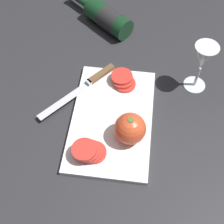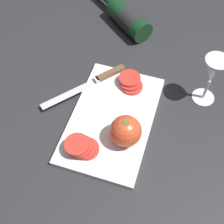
{
  "view_description": "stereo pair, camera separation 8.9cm",
  "coord_description": "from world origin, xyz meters",
  "px_view_note": "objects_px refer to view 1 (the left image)",
  "views": [
    {
      "loc": [
        0.55,
        0.04,
        0.79
      ],
      "look_at": [
        0.06,
        -0.02,
        0.05
      ],
      "focal_mm": 50.0,
      "sensor_mm": 36.0,
      "label": 1
    },
    {
      "loc": [
        0.53,
        0.12,
        0.79
      ],
      "look_at": [
        0.06,
        -0.02,
        0.05
      ],
      "focal_mm": 50.0,
      "sensor_mm": 36.0,
      "label": 2
    }
  ],
  "objects_px": {
    "wine_glass": "(203,60)",
    "tomato_slice_stack_far": "(89,151)",
    "whole_tomato": "(130,129)",
    "tomato_slice_stack_near": "(123,80)",
    "knife": "(92,80)",
    "wine_bottle": "(106,17)"
  },
  "relations": [
    {
      "from": "wine_bottle",
      "to": "knife",
      "type": "bearing_deg",
      "value": -0.96
    },
    {
      "from": "wine_glass",
      "to": "whole_tomato",
      "type": "distance_m",
      "value": 0.3
    },
    {
      "from": "knife",
      "to": "wine_bottle",
      "type": "bearing_deg",
      "value": -140.55
    },
    {
      "from": "wine_glass",
      "to": "tomato_slice_stack_near",
      "type": "distance_m",
      "value": 0.25
    },
    {
      "from": "tomato_slice_stack_near",
      "to": "tomato_slice_stack_far",
      "type": "height_order",
      "value": "tomato_slice_stack_far"
    },
    {
      "from": "whole_tomato",
      "to": "tomato_slice_stack_far",
      "type": "bearing_deg",
      "value": -56.55
    },
    {
      "from": "wine_glass",
      "to": "whole_tomato",
      "type": "bearing_deg",
      "value": -40.06
    },
    {
      "from": "wine_bottle",
      "to": "knife",
      "type": "distance_m",
      "value": 0.29
    },
    {
      "from": "wine_glass",
      "to": "tomato_slice_stack_far",
      "type": "distance_m",
      "value": 0.42
    },
    {
      "from": "wine_glass",
      "to": "tomato_slice_stack_far",
      "type": "bearing_deg",
      "value": -44.88
    },
    {
      "from": "whole_tomato",
      "to": "knife",
      "type": "relative_size",
      "value": 0.38
    },
    {
      "from": "knife",
      "to": "tomato_slice_stack_far",
      "type": "xyz_separation_m",
      "value": [
        0.25,
        0.03,
        0.01
      ]
    },
    {
      "from": "wine_glass",
      "to": "tomato_slice_stack_near",
      "type": "bearing_deg",
      "value": -81.62
    },
    {
      "from": "whole_tomato",
      "to": "tomato_slice_stack_far",
      "type": "xyz_separation_m",
      "value": [
        0.07,
        -0.1,
        -0.03
      ]
    },
    {
      "from": "tomato_slice_stack_near",
      "to": "tomato_slice_stack_far",
      "type": "relative_size",
      "value": 0.9
    },
    {
      "from": "knife",
      "to": "wine_glass",
      "type": "bearing_deg",
      "value": 137.61
    },
    {
      "from": "whole_tomato",
      "to": "knife",
      "type": "distance_m",
      "value": 0.23
    },
    {
      "from": "wine_bottle",
      "to": "wine_glass",
      "type": "relative_size",
      "value": 1.58
    },
    {
      "from": "whole_tomato",
      "to": "tomato_slice_stack_near",
      "type": "bearing_deg",
      "value": -168.35
    },
    {
      "from": "wine_bottle",
      "to": "whole_tomato",
      "type": "height_order",
      "value": "whole_tomato"
    },
    {
      "from": "wine_bottle",
      "to": "tomato_slice_stack_far",
      "type": "xyz_separation_m",
      "value": [
        0.54,
        0.03,
        -0.0
      ]
    },
    {
      "from": "knife",
      "to": "tomato_slice_stack_far",
      "type": "height_order",
      "value": "tomato_slice_stack_far"
    }
  ]
}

